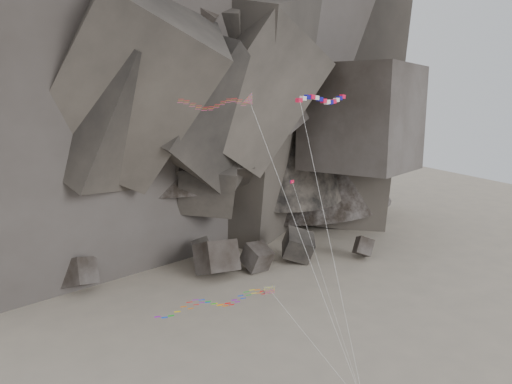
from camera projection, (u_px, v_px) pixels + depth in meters
name	position (u px, v px, depth m)	size (l,w,h in m)	color
ground	(269.00, 379.00, 58.20)	(260.00, 260.00, 0.00)	gray
headland	(137.00, 49.00, 112.20)	(110.00, 70.00, 84.00)	#4A433C
boulder_field	(184.00, 269.00, 87.63)	(79.82, 14.34, 7.94)	#47423F
delta_kite	(212.00, 103.00, 53.44)	(14.61, 15.37, 31.44)	red
banner_kite	(323.00, 102.00, 55.52)	(8.56, 14.26, 31.12)	red
parafoil_kite	(210.00, 302.00, 52.32)	(19.20, 10.34, 10.72)	#D2DF0C
pennant_kite	(309.00, 234.00, 53.09)	(3.56, 10.30, 22.03)	red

